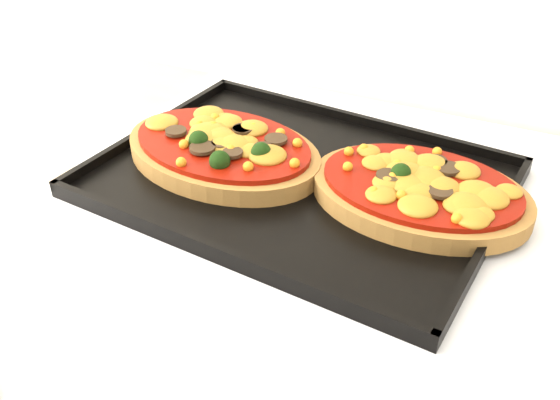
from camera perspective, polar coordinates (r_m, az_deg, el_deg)
The scene contains 3 objects.
baking_tray at distance 0.73m, azimuth 1.70°, elevation 2.12°, with size 0.46×0.34×0.02m, color black.
pizza_left at distance 0.76m, azimuth -5.27°, elevation 4.77°, with size 0.25×0.17×0.04m, color olive, non-canonical shape.
pizza_right at distance 0.70m, azimuth 12.68°, elevation 0.99°, with size 0.24×0.17×0.04m, color olive, non-canonical shape.
Camera 1 is at (0.21, 1.17, 1.31)m, focal length 40.00 mm.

